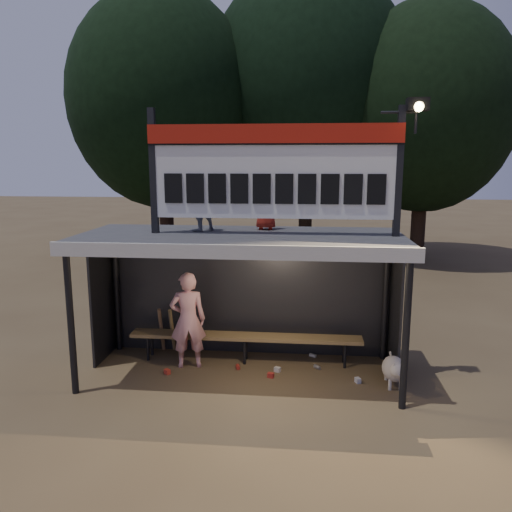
{
  "coord_description": "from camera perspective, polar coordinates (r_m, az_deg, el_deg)",
  "views": [
    {
      "loc": [
        0.99,
        -7.59,
        3.42
      ],
      "look_at": [
        0.2,
        0.4,
        1.9
      ],
      "focal_mm": 35.0,
      "sensor_mm": 36.0,
      "label": 1
    }
  ],
  "objects": [
    {
      "name": "litter",
      "position": [
        8.47,
        2.4,
        -12.82
      ],
      "size": [
        3.19,
        1.09,
        0.08
      ],
      "color": "red",
      "rests_on": "ground"
    },
    {
      "name": "tree_left",
      "position": [
        18.4,
        -10.61,
        17.1
      ],
      "size": [
        6.46,
        6.46,
        9.27
      ],
      "color": "black",
      "rests_on": "ground"
    },
    {
      "name": "bench",
      "position": [
        8.72,
        -1.23,
        -9.3
      ],
      "size": [
        4.0,
        0.35,
        0.48
      ],
      "color": "olive",
      "rests_on": "ground"
    },
    {
      "name": "dugout_shelter",
      "position": [
        8.05,
        -1.53,
        -0.56
      ],
      "size": [
        5.1,
        2.08,
        2.32
      ],
      "color": "#38383A",
      "rests_on": "ground"
    },
    {
      "name": "tree_right",
      "position": [
        18.61,
        18.77,
        15.64
      ],
      "size": [
        6.08,
        6.08,
        8.72
      ],
      "color": "black",
      "rests_on": "ground"
    },
    {
      "name": "child_b",
      "position": [
        8.19,
        1.14,
        6.0
      ],
      "size": [
        0.42,
        0.28,
        0.85
      ],
      "primitive_type": "imported",
      "rotation": [
        0.0,
        0.0,
        3.17
      ],
      "color": "maroon",
      "rests_on": "dugout_shelter"
    },
    {
      "name": "tree_mid",
      "position": [
        19.28,
        5.93,
        18.87
      ],
      "size": [
        7.22,
        7.22,
        10.36
      ],
      "color": "black",
      "rests_on": "ground"
    },
    {
      "name": "bats",
      "position": [
        9.23,
        -9.56,
        -8.33
      ],
      "size": [
        0.47,
        0.33,
        0.84
      ],
      "color": "#926944",
      "rests_on": "ground"
    },
    {
      "name": "scoreboard_assembly",
      "position": [
        7.59,
        2.42,
        9.99
      ],
      "size": [
        4.1,
        0.27,
        1.99
      ],
      "color": "black",
      "rests_on": "dugout_shelter"
    },
    {
      "name": "child_a",
      "position": [
        8.07,
        -6.52,
        6.35
      ],
      "size": [
        0.61,
        0.6,
        0.99
      ],
      "primitive_type": "imported",
      "rotation": [
        0.0,
        0.0,
        3.88
      ],
      "color": "slate",
      "rests_on": "dugout_shelter"
    },
    {
      "name": "player",
      "position": [
        8.47,
        -7.79,
        -7.25
      ],
      "size": [
        0.67,
        0.52,
        1.64
      ],
      "primitive_type": "imported",
      "rotation": [
        0.0,
        0.0,
        3.37
      ],
      "color": "white",
      "rests_on": "ground"
    },
    {
      "name": "dog",
      "position": [
        8.15,
        15.52,
        -12.35
      ],
      "size": [
        0.36,
        0.81,
        0.49
      ],
      "color": "beige",
      "rests_on": "ground"
    },
    {
      "name": "ground",
      "position": [
        8.38,
        -1.67,
        -13.36
      ],
      "size": [
        80.0,
        80.0,
        0.0
      ],
      "primitive_type": "plane",
      "color": "#4E3D27",
      "rests_on": "ground"
    }
  ]
}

